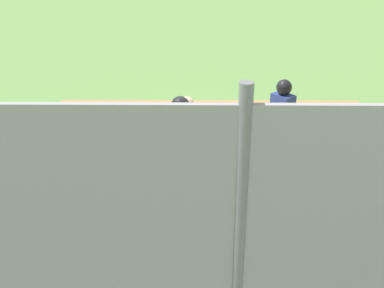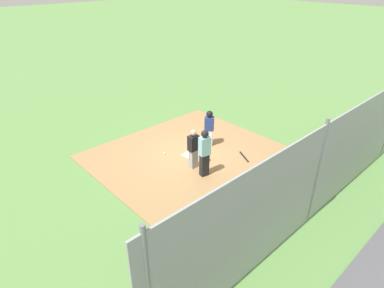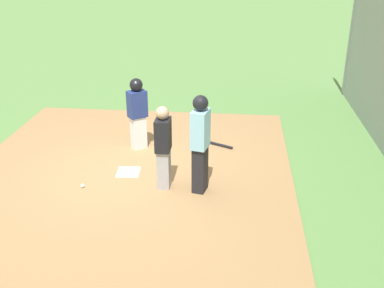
{
  "view_description": "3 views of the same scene",
  "coord_description": "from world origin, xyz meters",
  "px_view_note": "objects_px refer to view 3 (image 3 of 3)",
  "views": [
    {
      "loc": [
        -0.33,
        -8.41,
        4.41
      ],
      "look_at": [
        -0.39,
        -0.62,
        0.68
      ],
      "focal_mm": 47.73,
      "sensor_mm": 36.0,
      "label": 1
    },
    {
      "loc": [
        -7.63,
        -8.44,
        6.66
      ],
      "look_at": [
        -0.24,
        -0.47,
        0.81
      ],
      "focal_mm": 30.36,
      "sensor_mm": 36.0,
      "label": 2
    },
    {
      "loc": [
        -7.83,
        -2.06,
        4.16
      ],
      "look_at": [
        0.0,
        -1.26,
        0.7
      ],
      "focal_mm": 42.67,
      "sensor_mm": 36.0,
      "label": 3
    }
  ],
  "objects_px": {
    "home_plate": "(129,172)",
    "runner": "(137,110)",
    "umpire": "(200,142)",
    "catcher": "(163,147)",
    "baseball_bat": "(217,144)",
    "baseball": "(83,186)"
  },
  "relations": [
    {
      "from": "umpire",
      "to": "baseball_bat",
      "type": "relative_size",
      "value": 2.25
    },
    {
      "from": "catcher",
      "to": "umpire",
      "type": "relative_size",
      "value": 0.86
    },
    {
      "from": "baseball",
      "to": "runner",
      "type": "bearing_deg",
      "value": -19.43
    },
    {
      "from": "umpire",
      "to": "baseball",
      "type": "distance_m",
      "value": 2.36
    },
    {
      "from": "runner",
      "to": "baseball",
      "type": "xyz_separation_m",
      "value": [
        -1.89,
        0.67,
        -0.85
      ]
    },
    {
      "from": "umpire",
      "to": "catcher",
      "type": "bearing_deg",
      "value": 5.99
    },
    {
      "from": "baseball",
      "to": "baseball_bat",
      "type": "bearing_deg",
      "value": -47.21
    },
    {
      "from": "runner",
      "to": "baseball_bat",
      "type": "height_order",
      "value": "runner"
    },
    {
      "from": "baseball_bat",
      "to": "baseball",
      "type": "bearing_deg",
      "value": -110.15
    },
    {
      "from": "catcher",
      "to": "baseball",
      "type": "distance_m",
      "value": 1.7
    },
    {
      "from": "catcher",
      "to": "runner",
      "type": "bearing_deg",
      "value": -63.68
    },
    {
      "from": "catcher",
      "to": "baseball_bat",
      "type": "distance_m",
      "value": 2.3
    },
    {
      "from": "catcher",
      "to": "baseball",
      "type": "xyz_separation_m",
      "value": [
        -0.21,
        1.5,
        -0.77
      ]
    },
    {
      "from": "home_plate",
      "to": "runner",
      "type": "relative_size",
      "value": 0.28
    },
    {
      "from": "runner",
      "to": "baseball",
      "type": "distance_m",
      "value": 2.18
    },
    {
      "from": "catcher",
      "to": "baseball_bat",
      "type": "height_order",
      "value": "catcher"
    },
    {
      "from": "baseball_bat",
      "to": "baseball",
      "type": "height_order",
      "value": "baseball"
    },
    {
      "from": "home_plate",
      "to": "baseball",
      "type": "height_order",
      "value": "baseball"
    },
    {
      "from": "umpire",
      "to": "runner",
      "type": "xyz_separation_m",
      "value": [
        1.76,
        1.5,
        -0.07
      ]
    },
    {
      "from": "catcher",
      "to": "baseball",
      "type": "height_order",
      "value": "catcher"
    },
    {
      "from": "home_plate",
      "to": "runner",
      "type": "height_order",
      "value": "runner"
    },
    {
      "from": "runner",
      "to": "baseball",
      "type": "relative_size",
      "value": 21.27
    }
  ]
}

